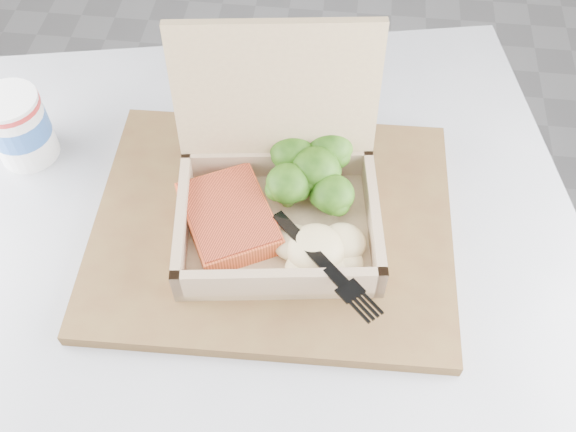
# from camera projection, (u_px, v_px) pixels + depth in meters

# --- Properties ---
(floor) EXTENTS (4.00, 4.00, 0.00)m
(floor) POSITION_uv_depth(u_px,v_px,m) (278.00, 361.00, 1.38)
(floor) COLOR #939499
(floor) RESTS_ON ground
(cafe_table) EXTENTS (0.91, 0.91, 0.72)m
(cafe_table) POSITION_uv_depth(u_px,v_px,m) (247.00, 352.00, 0.82)
(cafe_table) COLOR black
(cafe_table) RESTS_ON floor
(serving_tray) EXTENTS (0.40, 0.32, 0.02)m
(serving_tray) POSITION_uv_depth(u_px,v_px,m) (273.00, 225.00, 0.70)
(serving_tray) COLOR brown
(serving_tray) RESTS_ON cafe_table
(takeout_container) EXTENTS (0.23, 0.21, 0.20)m
(takeout_container) POSITION_uv_depth(u_px,v_px,m) (278.00, 183.00, 0.67)
(takeout_container) COLOR tan
(takeout_container) RESTS_ON serving_tray
(salmon_fillet) EXTENTS (0.13, 0.14, 0.02)m
(salmon_fillet) POSITION_uv_depth(u_px,v_px,m) (229.00, 218.00, 0.67)
(salmon_fillet) COLOR #E35B2C
(salmon_fillet) RESTS_ON takeout_container
(broccoli_pile) EXTENTS (0.12, 0.12, 0.04)m
(broccoli_pile) POSITION_uv_depth(u_px,v_px,m) (315.00, 176.00, 0.69)
(broccoli_pile) COLOR #3F761A
(broccoli_pile) RESTS_ON takeout_container
(mashed_potatoes) EXTENTS (0.10, 0.08, 0.03)m
(mashed_potatoes) POSITION_uv_depth(u_px,v_px,m) (316.00, 249.00, 0.64)
(mashed_potatoes) COLOR beige
(mashed_potatoes) RESTS_ON takeout_container
(plastic_fork) EXTENTS (0.12, 0.13, 0.02)m
(plastic_fork) POSITION_uv_depth(u_px,v_px,m) (296.00, 233.00, 0.64)
(plastic_fork) COLOR black
(plastic_fork) RESTS_ON mashed_potatoes
(paper_cup) EXTENTS (0.07, 0.07, 0.09)m
(paper_cup) POSITION_uv_depth(u_px,v_px,m) (18.00, 125.00, 0.74)
(paper_cup) COLOR white
(paper_cup) RESTS_ON cafe_table
(receipt) EXTENTS (0.09, 0.16, 0.00)m
(receipt) POSITION_uv_depth(u_px,v_px,m) (258.00, 96.00, 0.83)
(receipt) COLOR white
(receipt) RESTS_ON cafe_table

